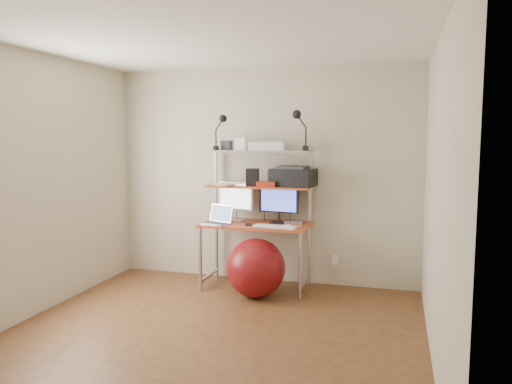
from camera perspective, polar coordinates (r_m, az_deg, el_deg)
room at (r=4.15m, az=-5.49°, el=0.04°), size 3.60×3.60×3.60m
computer_desk at (r=5.60m, az=0.13°, el=-1.32°), size 1.20×0.60×1.57m
wall_outlet at (r=5.84m, az=9.02°, el=-7.64°), size 0.08×0.01×0.12m
monitor_silver at (r=5.72m, az=-2.33°, el=-0.76°), size 0.43×0.19×0.48m
monitor_black at (r=5.57m, az=2.61°, el=-1.20°), size 0.46×0.15×0.46m
laptop at (r=5.57m, az=-4.26°, el=-3.17°), size 0.37×0.33×0.26m
keyboard at (r=5.35m, az=2.22°, el=-3.96°), size 0.48×0.20×0.01m
mouse at (r=5.33m, az=3.60°, el=-3.93°), size 0.10×0.07×0.03m
mac_mini at (r=5.57m, az=4.34°, el=-3.43°), size 0.22×0.22×0.04m
phone at (r=5.48m, az=-0.89°, el=-3.73°), size 0.10×0.14×0.01m
printer at (r=5.59m, az=4.27°, el=1.75°), size 0.52×0.40×0.23m
nas_cube at (r=5.64m, az=-0.40°, el=1.72°), size 0.14×0.14×0.19m
red_box at (r=5.52m, az=1.08°, el=0.90°), size 0.23×0.19×0.06m
scanner at (r=5.59m, az=1.33°, el=5.29°), size 0.42×0.29×0.10m
box_white at (r=5.64m, az=-1.64°, el=5.51°), size 0.13×0.12×0.14m
box_grey at (r=5.74m, az=-3.36°, el=5.36°), size 0.11×0.11×0.11m
clip_lamp_left at (r=5.66m, az=-3.97°, el=7.73°), size 0.16×0.09×0.40m
clip_lamp_right at (r=5.47m, az=4.90°, el=8.09°), size 0.18×0.10×0.44m
exercise_ball at (r=5.36m, az=-0.02°, el=-8.68°), size 0.63×0.63×0.63m
paper_stack at (r=5.75m, az=-3.30°, el=0.95°), size 0.37×0.42×0.02m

